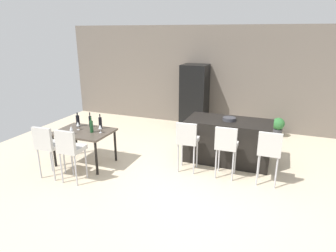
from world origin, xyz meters
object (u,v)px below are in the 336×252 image
(wine_glass_left, at_px, (71,128))
(wine_glass_near, at_px, (100,127))
(wine_bottle_end, at_px, (78,121))
(dining_chair_far, at_px, (70,147))
(dining_table, at_px, (84,134))
(wine_bottle_inner, at_px, (100,123))
(bar_chair_right, at_px, (269,150))
(wine_bottle_middle, at_px, (91,126))
(kitchen_island, at_px, (228,141))
(potted_plant, at_px, (278,126))
(wine_glass_far, at_px, (78,124))
(refrigerator, at_px, (194,97))
(bar_chair_left, at_px, (187,139))
(wine_bottle_right, at_px, (90,121))
(dining_chair_near, at_px, (47,144))
(fruit_bowl, at_px, (229,119))
(bar_chair_middle, at_px, (226,144))

(wine_glass_left, xyz_separation_m, wine_glass_near, (0.49, 0.29, 0.00))
(wine_bottle_end, height_order, wine_glass_near, wine_bottle_end)
(dining_chair_far, height_order, wine_glass_near, dining_chair_far)
(dining_table, xyz_separation_m, wine_bottle_inner, (0.24, 0.26, 0.21))
(bar_chair_right, xyz_separation_m, wine_bottle_middle, (-3.46, -0.44, 0.17))
(bar_chair_right, bearing_deg, wine_bottle_inner, -177.14)
(kitchen_island, relative_size, potted_plant, 3.34)
(wine_bottle_inner, bearing_deg, wine_bottle_middle, -96.51)
(wine_glass_far, bearing_deg, wine_bottle_end, 127.63)
(refrigerator, bearing_deg, potted_plant, -0.24)
(wine_bottle_middle, bearing_deg, bar_chair_left, 13.06)
(wine_bottle_right, height_order, wine_glass_near, wine_bottle_right)
(bar_chair_right, height_order, refrigerator, refrigerator)
(bar_chair_right, distance_m, wine_bottle_middle, 3.49)
(dining_chair_far, height_order, wine_bottle_inner, wine_bottle_inner)
(bar_chair_left, distance_m, wine_bottle_inner, 1.90)
(dining_table, bearing_deg, refrigerator, 66.37)
(wine_bottle_end, bearing_deg, bar_chair_right, 3.01)
(dining_chair_near, xyz_separation_m, wine_bottle_inner, (0.50, 1.04, 0.17))
(wine_bottle_end, relative_size, refrigerator, 0.17)
(wine_glass_far, height_order, fruit_bowl, fruit_bowl)
(bar_chair_middle, height_order, dining_table, bar_chair_middle)
(bar_chair_right, distance_m, wine_bottle_right, 3.71)
(kitchen_island, xyz_separation_m, bar_chair_middle, (0.10, -0.82, 0.24))
(wine_glass_far, bearing_deg, bar_chair_left, 10.02)
(wine_bottle_middle, bearing_deg, dining_table, 175.96)
(bar_chair_right, distance_m, wine_glass_far, 3.85)
(bar_chair_left, bearing_deg, potted_plant, 59.83)
(kitchen_island, bearing_deg, bar_chair_middle, -82.90)
(refrigerator, height_order, fruit_bowl, refrigerator)
(bar_chair_right, bearing_deg, wine_glass_left, -169.67)
(kitchen_island, bearing_deg, wine_glass_far, -157.45)
(bar_chair_middle, xyz_separation_m, wine_glass_left, (-3.00, -0.69, 0.17))
(kitchen_island, distance_m, dining_chair_far, 3.26)
(dining_chair_far, distance_m, wine_glass_far, 0.92)
(fruit_bowl, bearing_deg, bar_chair_left, -129.52)
(fruit_bowl, bearing_deg, bar_chair_right, -42.69)
(wine_bottle_middle, distance_m, fruit_bowl, 2.87)
(wine_glass_far, relative_size, wine_glass_near, 1.00)
(dining_chair_far, xyz_separation_m, wine_bottle_inner, (-0.02, 1.04, 0.17))
(wine_bottle_right, bearing_deg, wine_bottle_end, -165.56)
(dining_chair_near, distance_m, wine_glass_near, 1.05)
(bar_chair_left, height_order, dining_table, bar_chair_left)
(dining_table, relative_size, wine_glass_near, 6.63)
(wine_bottle_middle, distance_m, wine_glass_near, 0.18)
(bar_chair_left, height_order, wine_bottle_end, same)
(wine_glass_left, bearing_deg, wine_glass_near, 30.24)
(dining_chair_near, distance_m, wine_bottle_middle, 0.91)
(wine_glass_near, bearing_deg, dining_chair_far, -99.03)
(bar_chair_left, height_order, refrigerator, refrigerator)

